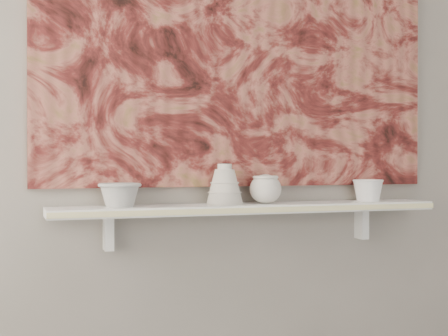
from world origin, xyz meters
name	(u,v)px	position (x,y,z in m)	size (l,w,h in m)	color
wall_back	(241,88)	(0.00, 1.60, 1.35)	(3.60, 3.60, 0.00)	gray
shelf	(251,208)	(0.00, 1.51, 0.92)	(1.40, 0.18, 0.03)	white
shelf_stripe	(261,210)	(0.00, 1.41, 0.92)	(1.40, 0.01, 0.02)	beige
bracket_left	(108,233)	(-0.49, 1.57, 0.84)	(0.03, 0.06, 0.12)	white
bracket_right	(362,223)	(0.49, 1.57, 0.84)	(0.03, 0.06, 0.12)	white
painting	(242,35)	(0.00, 1.59, 1.54)	(1.50, 0.03, 1.10)	maroon
house_motif	(352,122)	(0.45, 1.57, 1.23)	(0.09, 0.00, 0.08)	black
bowl_grey	(120,195)	(-0.46, 1.51, 0.97)	(0.14, 0.14, 0.08)	#9A9A98
cup_cream	(265,189)	(0.06, 1.51, 0.98)	(0.11, 0.11, 0.10)	beige
bell_vessel	(225,184)	(-0.10, 1.51, 1.00)	(0.13, 0.13, 0.14)	beige
bowl_white	(368,190)	(0.48, 1.51, 0.97)	(0.11, 0.11, 0.08)	white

